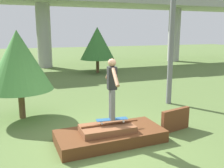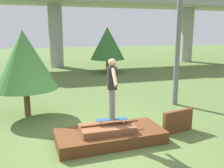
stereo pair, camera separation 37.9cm
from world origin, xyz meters
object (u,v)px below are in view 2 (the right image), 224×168
(tree_behind_right, at_px, (107,43))
(tree_behind_left, at_px, (24,60))
(skateboard, at_px, (112,120))
(skater, at_px, (112,85))
(utility_pole, at_px, (180,0))

(tree_behind_right, bearing_deg, tree_behind_left, -122.93)
(skateboard, xyz_separation_m, tree_behind_right, (3.03, 10.73, 1.43))
(skater, relative_size, tree_behind_left, 0.54)
(tree_behind_left, relative_size, tree_behind_right, 0.92)
(tree_behind_left, xyz_separation_m, tree_behind_right, (5.17, 7.99, 0.12))
(skater, height_order, tree_behind_left, tree_behind_left)
(skater, bearing_deg, skateboard, 90.00)
(utility_pole, bearing_deg, tree_behind_left, 177.25)
(utility_pole, bearing_deg, skateboard, -143.70)
(utility_pole, height_order, tree_behind_left, utility_pole)
(skateboard, xyz_separation_m, skater, (0.00, -0.00, 0.91))
(utility_pole, bearing_deg, skater, -143.70)
(tree_behind_right, bearing_deg, skater, -105.79)
(utility_pole, distance_m, tree_behind_left, 5.88)
(skateboard, bearing_deg, tree_behind_right, 74.21)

